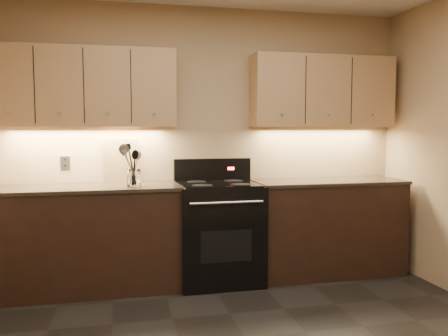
# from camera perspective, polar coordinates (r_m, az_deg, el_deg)

# --- Properties ---
(wall_back) EXTENTS (4.00, 0.04, 2.60)m
(wall_back) POSITION_cam_1_polar(r_m,az_deg,el_deg) (4.66, -2.49, 3.13)
(wall_back) COLOR tan
(wall_back) RESTS_ON ground
(counter_left) EXTENTS (1.62, 0.62, 0.93)m
(counter_left) POSITION_cam_1_polar(r_m,az_deg,el_deg) (4.40, -16.10, -8.14)
(counter_left) COLOR black
(counter_left) RESTS_ON ground
(counter_right) EXTENTS (1.46, 0.62, 0.93)m
(counter_right) POSITION_cam_1_polar(r_m,az_deg,el_deg) (4.83, 12.21, -6.88)
(counter_right) COLOR black
(counter_right) RESTS_ON ground
(stove) EXTENTS (0.76, 0.68, 1.14)m
(stove) POSITION_cam_1_polar(r_m,az_deg,el_deg) (4.47, -0.69, -7.57)
(stove) COLOR black
(stove) RESTS_ON ground
(upper_cab_left) EXTENTS (1.60, 0.30, 0.70)m
(upper_cab_left) POSITION_cam_1_polar(r_m,az_deg,el_deg) (4.45, -16.40, 9.30)
(upper_cab_left) COLOR #AE7F57
(upper_cab_left) RESTS_ON wall_back
(upper_cab_right) EXTENTS (1.44, 0.30, 0.70)m
(upper_cab_right) POSITION_cam_1_polar(r_m,az_deg,el_deg) (4.88, 11.75, 8.99)
(upper_cab_right) COLOR #AE7F57
(upper_cab_right) RESTS_ON wall_back
(outlet_plate) EXTENTS (0.08, 0.01, 0.12)m
(outlet_plate) POSITION_cam_1_polar(r_m,az_deg,el_deg) (4.61, -18.57, 0.62)
(outlet_plate) COLOR #B2B5BA
(outlet_plate) RESTS_ON wall_back
(utensil_crock) EXTENTS (0.15, 0.15, 0.15)m
(utensil_crock) POSITION_cam_1_polar(r_m,az_deg,el_deg) (4.21, -10.79, -1.23)
(utensil_crock) COLOR white
(utensil_crock) RESTS_ON counter_left
(cutting_board) EXTENTS (0.33, 0.11, 0.41)m
(cutting_board) POSITION_cam_1_polar(r_m,az_deg,el_deg) (4.56, -12.22, 0.92)
(cutting_board) COLOR tan
(cutting_board) RESTS_ON counter_left
(wooden_spoon) EXTENTS (0.14, 0.13, 0.31)m
(wooden_spoon) POSITION_cam_1_polar(r_m,az_deg,el_deg) (4.20, -11.22, 0.06)
(wooden_spoon) COLOR tan
(wooden_spoon) RESTS_ON utensil_crock
(black_spoon) EXTENTS (0.08, 0.15, 0.31)m
(black_spoon) POSITION_cam_1_polar(r_m,az_deg,el_deg) (4.22, -10.91, 0.16)
(black_spoon) COLOR black
(black_spoon) RESTS_ON utensil_crock
(black_turner) EXTENTS (0.15, 0.20, 0.40)m
(black_turner) POSITION_cam_1_polar(r_m,az_deg,el_deg) (4.17, -10.64, 0.62)
(black_turner) COLOR black
(black_turner) RESTS_ON utensil_crock
(steel_spatula) EXTENTS (0.23, 0.14, 0.35)m
(steel_spatula) POSITION_cam_1_polar(r_m,az_deg,el_deg) (4.21, -10.35, 0.37)
(steel_spatula) COLOR silver
(steel_spatula) RESTS_ON utensil_crock
(steel_skimmer) EXTENTS (0.21, 0.16, 0.38)m
(steel_skimmer) POSITION_cam_1_polar(r_m,az_deg,el_deg) (4.18, -10.42, 0.44)
(steel_skimmer) COLOR silver
(steel_skimmer) RESTS_ON utensil_crock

